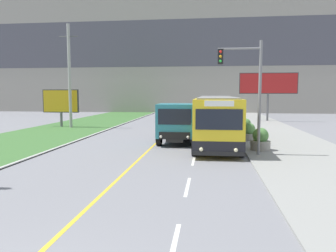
{
  "coord_description": "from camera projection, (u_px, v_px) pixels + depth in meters",
  "views": [
    {
      "loc": [
        3.47,
        -3.61,
        3.33
      ],
      "look_at": [
        1.1,
        15.35,
        1.4
      ],
      "focal_mm": 35.0,
      "sensor_mm": 36.0,
      "label": 1
    }
  ],
  "objects": [
    {
      "name": "city_bus",
      "position": [
        216.0,
        120.0,
        21.79
      ],
      "size": [
        2.72,
        12.19,
        3.09
      ],
      "color": "yellow",
      "rests_on": "ground_plane"
    },
    {
      "name": "planter_round_second",
      "position": [
        249.0,
        133.0,
        22.63
      ],
      "size": [
        1.09,
        1.09,
        1.2
      ],
      "color": "gray",
      "rests_on": "sidewalk_right"
    },
    {
      "name": "apartment_block_background",
      "position": [
        190.0,
        49.0,
        58.21
      ],
      "size": [
        80.0,
        8.04,
        22.15
      ],
      "color": "gray",
      "rests_on": "ground_plane"
    },
    {
      "name": "traffic_light_mast",
      "position": [
        248.0,
        83.0,
        17.08
      ],
      "size": [
        2.28,
        0.32,
        6.02
      ],
      "color": "slate",
      "rests_on": "ground_plane"
    },
    {
      "name": "utility_pole_far",
      "position": [
        70.0,
        76.0,
        31.03
      ],
      "size": [
        1.8,
        0.28,
        9.79
      ],
      "color": "#9E9E99",
      "rests_on": "ground_plane"
    },
    {
      "name": "planter_round_third",
      "position": [
        246.0,
        127.0,
        26.54
      ],
      "size": [
        1.06,
        1.06,
        1.2
      ],
      "color": "gray",
      "rests_on": "sidewalk_right"
    },
    {
      "name": "planter_round_near",
      "position": [
        260.0,
        140.0,
        18.66
      ],
      "size": [
        1.12,
        1.12,
        1.28
      ],
      "color": "gray",
      "rests_on": "sidewalk_right"
    },
    {
      "name": "billboard_small",
      "position": [
        61.0,
        102.0,
        32.05
      ],
      "size": [
        3.62,
        0.24,
        3.67
      ],
      "color": "#59595B",
      "rests_on": "ground_plane"
    },
    {
      "name": "car_distant",
      "position": [
        191.0,
        117.0,
        36.27
      ],
      "size": [
        1.8,
        4.3,
        1.45
      ],
      "color": "#2D4784",
      "rests_on": "ground_plane"
    },
    {
      "name": "dump_truck",
      "position": [
        178.0,
        124.0,
        21.55
      ],
      "size": [
        2.46,
        6.19,
        2.64
      ],
      "color": "black",
      "rests_on": "ground_plane"
    },
    {
      "name": "billboard_large",
      "position": [
        268.0,
        85.0,
        38.06
      ],
      "size": [
        6.64,
        0.24,
        5.67
      ],
      "color": "#59595B",
      "rests_on": "ground_plane"
    }
  ]
}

